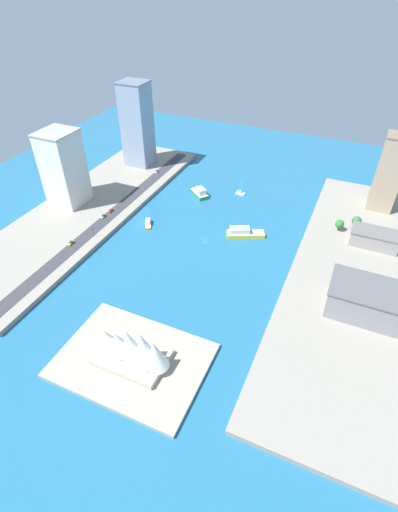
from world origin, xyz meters
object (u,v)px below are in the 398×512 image
at_px(water_taxi_orange, 148,223).
at_px(carpark_squat_concrete, 375,238).
at_px(apartment_midrise_tan, 389,173).
at_px(pickup_red, 111,211).
at_px(ferry_green_doubledeck, 200,193).
at_px(opera_landmark, 133,348).
at_px(taxi_yellow_cab, 71,243).
at_px(van_white, 157,171).
at_px(ferry_yellow_fast, 244,233).
at_px(hotel_broad_white, 64,168).
at_px(warehouse_low_gray, 370,301).
at_px(sedan_silver, 104,216).
at_px(sailboat_small_white, 240,193).
at_px(traffic_light_waterfront, 93,231).
at_px(tower_tall_glass, 137,125).

relative_size(water_taxi_orange, carpark_squat_concrete, 0.40).
distance_m(apartment_midrise_tan, pickup_red, 201.98).
bearing_deg(ferry_green_doubledeck, opera_landmark, 103.23).
relative_size(apartment_midrise_tan, pickup_red, 13.04).
bearing_deg(taxi_yellow_cab, carpark_squat_concrete, -156.02).
distance_m(apartment_midrise_tan, van_white, 183.04).
bearing_deg(ferry_yellow_fast, hotel_broad_white, 6.29).
distance_m(ferry_green_doubledeck, warehouse_low_gray, 157.64).
bearing_deg(van_white, hotel_broad_white, 62.69).
distance_m(apartment_midrise_tan, sedan_silver, 206.20).
distance_m(water_taxi_orange, van_white, 77.27).
relative_size(sailboat_small_white, warehouse_low_gray, 0.29).
relative_size(pickup_red, traffic_light_waterfront, 0.65).
bearing_deg(carpark_squat_concrete, taxi_yellow_cab, 23.98).
distance_m(water_taxi_orange, sedan_silver, 33.05).
relative_size(ferry_green_doubledeck, van_white, 4.49).
bearing_deg(warehouse_low_gray, apartment_midrise_tan, -89.09).
bearing_deg(pickup_red, carpark_squat_concrete, -168.66).
distance_m(apartment_midrise_tan, opera_landmark, 215.96).
height_order(carpark_squat_concrete, van_white, carpark_squat_concrete).
bearing_deg(taxi_yellow_cab, tower_tall_glass, -79.99).
bearing_deg(ferry_yellow_fast, opera_landmark, 83.76).
height_order(water_taxi_orange, sedan_silver, sedan_silver).
bearing_deg(sailboat_small_white, traffic_light_waterfront, 55.54).
bearing_deg(warehouse_low_gray, water_taxi_orange, -10.91).
distance_m(warehouse_low_gray, pickup_red, 184.07).
relative_size(ferry_yellow_fast, sedan_silver, 5.60).
xyz_separation_m(carpark_squat_concrete, opera_landmark, (94.90, 141.08, 2.65)).
distance_m(sedan_silver, van_white, 78.89).
bearing_deg(sedan_silver, apartment_midrise_tan, -151.79).
relative_size(sailboat_small_white, pickup_red, 2.96).
xyz_separation_m(warehouse_low_gray, tower_tall_glass, (204.53, -110.08, 26.68)).
bearing_deg(warehouse_low_gray, opera_landmark, 38.24).
distance_m(water_taxi_orange, carpark_squat_concrete, 153.10).
bearing_deg(pickup_red, warehouse_low_gray, 170.95).
height_order(water_taxi_orange, traffic_light_waterfront, traffic_light_waterfront).
bearing_deg(tower_tall_glass, opera_landmark, 120.13).
bearing_deg(taxi_yellow_cab, warehouse_low_gray, -175.18).
relative_size(ferry_yellow_fast, taxi_yellow_cab, 5.26).
height_order(sailboat_small_white, carpark_squat_concrete, carpark_squat_concrete).
xyz_separation_m(water_taxi_orange, ferry_green_doubledeck, (-16.37, -53.86, 1.28)).
relative_size(sailboat_small_white, traffic_light_waterfront, 1.92).
height_order(tower_tall_glass, opera_landmark, tower_tall_glass).
distance_m(carpark_squat_concrete, traffic_light_waterfront, 184.56).
bearing_deg(taxi_yellow_cab, pickup_red, -90.98).
bearing_deg(ferry_green_doubledeck, hotel_broad_white, 32.39).
xyz_separation_m(sedan_silver, van_white, (0.04, -78.89, -0.01)).
relative_size(warehouse_low_gray, opera_landmark, 1.09).
height_order(carpark_squat_concrete, apartment_midrise_tan, apartment_midrise_tan).
relative_size(water_taxi_orange, taxi_yellow_cab, 2.38).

